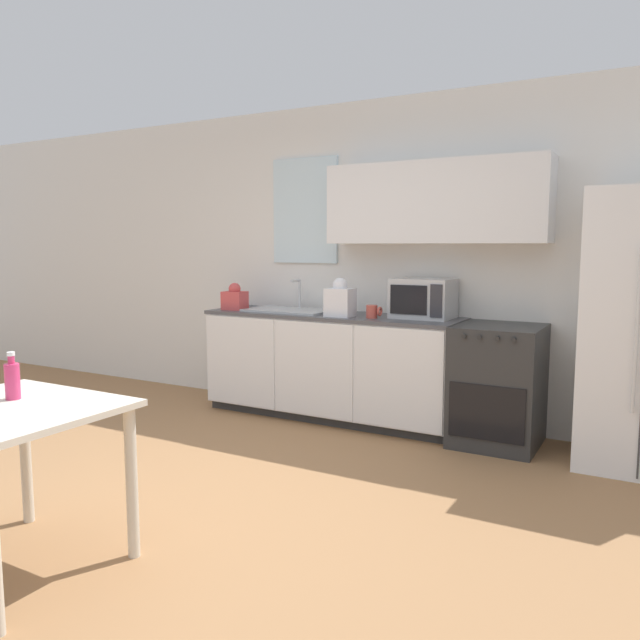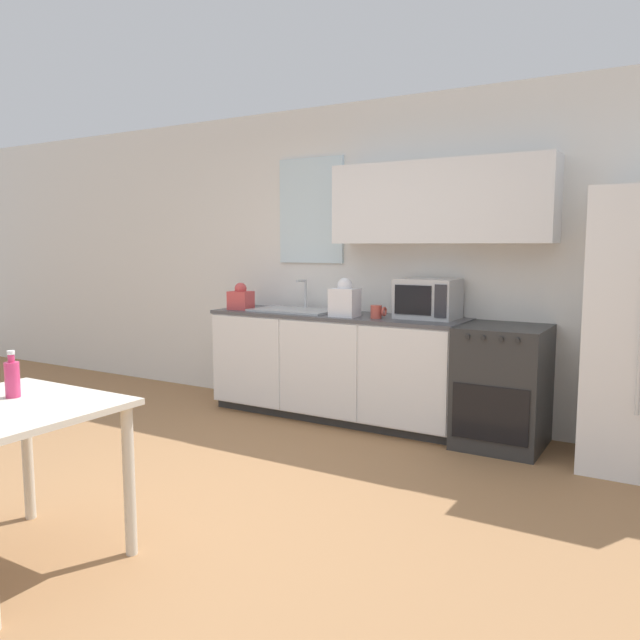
{
  "view_description": "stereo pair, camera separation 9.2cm",
  "coord_description": "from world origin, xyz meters",
  "px_view_note": "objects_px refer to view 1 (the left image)",
  "views": [
    {
      "loc": [
        2.22,
        -2.54,
        1.48
      ],
      "look_at": [
        0.46,
        0.6,
        1.05
      ],
      "focal_mm": 35.0,
      "sensor_mm": 36.0,
      "label": 1
    },
    {
      "loc": [
        2.3,
        -2.49,
        1.48
      ],
      "look_at": [
        0.46,
        0.6,
        1.05
      ],
      "focal_mm": 35.0,
      "sensor_mm": 36.0,
      "label": 2
    }
  ],
  "objects_px": {
    "coffee_mug": "(373,312)",
    "drink_bottle": "(12,380)",
    "oven_range": "(498,385)",
    "dining_table": "(8,434)",
    "microwave": "(423,298)"
  },
  "relations": [
    {
      "from": "oven_range",
      "to": "coffee_mug",
      "type": "relative_size",
      "value": 7.21
    },
    {
      "from": "microwave",
      "to": "drink_bottle",
      "type": "height_order",
      "value": "microwave"
    },
    {
      "from": "microwave",
      "to": "dining_table",
      "type": "height_order",
      "value": "microwave"
    },
    {
      "from": "coffee_mug",
      "to": "oven_range",
      "type": "bearing_deg",
      "value": 5.59
    },
    {
      "from": "oven_range",
      "to": "dining_table",
      "type": "bearing_deg",
      "value": -116.99
    },
    {
      "from": "microwave",
      "to": "drink_bottle",
      "type": "relative_size",
      "value": 2.08
    },
    {
      "from": "microwave",
      "to": "dining_table",
      "type": "distance_m",
      "value": 3.18
    },
    {
      "from": "oven_range",
      "to": "drink_bottle",
      "type": "height_order",
      "value": "drink_bottle"
    },
    {
      "from": "oven_range",
      "to": "drink_bottle",
      "type": "bearing_deg",
      "value": -119.39
    },
    {
      "from": "coffee_mug",
      "to": "drink_bottle",
      "type": "height_order",
      "value": "coffee_mug"
    },
    {
      "from": "oven_range",
      "to": "coffee_mug",
      "type": "height_order",
      "value": "coffee_mug"
    },
    {
      "from": "coffee_mug",
      "to": "drink_bottle",
      "type": "bearing_deg",
      "value": -102.56
    },
    {
      "from": "drink_bottle",
      "to": "coffee_mug",
      "type": "bearing_deg",
      "value": 77.44
    },
    {
      "from": "coffee_mug",
      "to": "drink_bottle",
      "type": "xyz_separation_m",
      "value": [
        -0.61,
        -2.72,
        -0.1
      ]
    },
    {
      "from": "oven_range",
      "to": "dining_table",
      "type": "xyz_separation_m",
      "value": [
        -1.49,
        -2.92,
        0.19
      ]
    }
  ]
}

